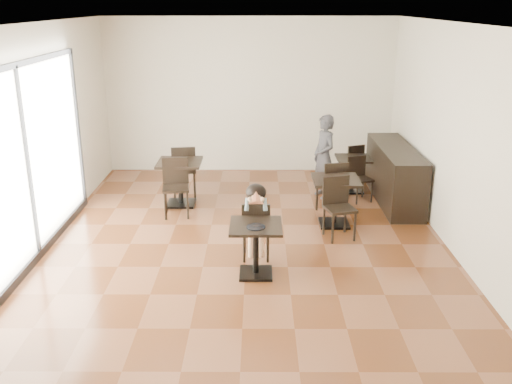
{
  "coord_description": "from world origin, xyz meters",
  "views": [
    {
      "loc": [
        0.17,
        -7.89,
        3.47
      ],
      "look_at": [
        0.15,
        -0.51,
        1.0
      ],
      "focal_mm": 40.0,
      "sensor_mm": 36.0,
      "label": 1
    }
  ],
  "objects_px": {
    "chair_mid_a": "(331,187)",
    "chair_left_b": "(176,188)",
    "child_table": "(256,250)",
    "chair_mid_b": "(340,209)",
    "cafe_table_back": "(353,175)",
    "adult_patron": "(324,157)",
    "chair_back_b": "(361,180)",
    "chair_left_a": "(184,170)",
    "chair_back_a": "(351,163)",
    "cafe_table_mid": "(335,202)",
    "child_chair": "(256,229)",
    "cafe_table_left": "(180,183)",
    "child": "(256,222)"
  },
  "relations": [
    {
      "from": "adult_patron",
      "to": "chair_left_a",
      "type": "bearing_deg",
      "value": -113.56
    },
    {
      "from": "child",
      "to": "cafe_table_left",
      "type": "xyz_separation_m",
      "value": [
        -1.35,
        2.22,
        -0.14
      ]
    },
    {
      "from": "cafe_table_mid",
      "to": "cafe_table_left",
      "type": "xyz_separation_m",
      "value": [
        -2.63,
        0.96,
        0.01
      ]
    },
    {
      "from": "child",
      "to": "cafe_table_back",
      "type": "height_order",
      "value": "child"
    },
    {
      "from": "adult_patron",
      "to": "cafe_table_back",
      "type": "height_order",
      "value": "adult_patron"
    },
    {
      "from": "cafe_table_left",
      "to": "chair_back_b",
      "type": "xyz_separation_m",
      "value": [
        3.24,
        0.22,
        0.0
      ]
    },
    {
      "from": "adult_patron",
      "to": "chair_back_b",
      "type": "distance_m",
      "value": 0.79
    },
    {
      "from": "chair_mid_a",
      "to": "chair_left_b",
      "type": "bearing_deg",
      "value": -12.43
    },
    {
      "from": "chair_left_a",
      "to": "adult_patron",
      "type": "bearing_deg",
      "value": 170.89
    },
    {
      "from": "child",
      "to": "cafe_table_left",
      "type": "relative_size",
      "value": 1.35
    },
    {
      "from": "chair_back_a",
      "to": "chair_back_b",
      "type": "xyz_separation_m",
      "value": [
        0.0,
        -1.1,
        0.0
      ]
    },
    {
      "from": "chair_left_b",
      "to": "child",
      "type": "bearing_deg",
      "value": -58.24
    },
    {
      "from": "chair_mid_b",
      "to": "chair_back_b",
      "type": "relative_size",
      "value": 1.16
    },
    {
      "from": "cafe_table_left",
      "to": "chair_mid_a",
      "type": "height_order",
      "value": "chair_mid_a"
    },
    {
      "from": "cafe_table_back",
      "to": "chair_left_b",
      "type": "distance_m",
      "value": 3.45
    },
    {
      "from": "cafe_table_left",
      "to": "chair_left_a",
      "type": "relative_size",
      "value": 0.83
    },
    {
      "from": "cafe_table_left",
      "to": "chair_mid_a",
      "type": "distance_m",
      "value": 2.66
    },
    {
      "from": "cafe_table_mid",
      "to": "cafe_table_back",
      "type": "relative_size",
      "value": 1.16
    },
    {
      "from": "chair_left_b",
      "to": "adult_patron",
      "type": "bearing_deg",
      "value": 14.13
    },
    {
      "from": "child_chair",
      "to": "chair_back_a",
      "type": "bearing_deg",
      "value": -118.11
    },
    {
      "from": "cafe_table_mid",
      "to": "chair_mid_a",
      "type": "bearing_deg",
      "value": 90.0
    },
    {
      "from": "cafe_table_left",
      "to": "child_table",
      "type": "bearing_deg",
      "value": -63.94
    },
    {
      "from": "chair_left_b",
      "to": "chair_left_a",
      "type": "bearing_deg",
      "value": 82.72
    },
    {
      "from": "chair_mid_b",
      "to": "cafe_table_mid",
      "type": "bearing_deg",
      "value": 74.48
    },
    {
      "from": "adult_patron",
      "to": "chair_left_a",
      "type": "relative_size",
      "value": 1.59
    },
    {
      "from": "child_chair",
      "to": "adult_patron",
      "type": "distance_m",
      "value": 2.98
    },
    {
      "from": "adult_patron",
      "to": "cafe_table_mid",
      "type": "relative_size",
      "value": 1.97
    },
    {
      "from": "cafe_table_mid",
      "to": "chair_mid_b",
      "type": "relative_size",
      "value": 0.83
    },
    {
      "from": "cafe_table_left",
      "to": "child",
      "type": "bearing_deg",
      "value": -58.61
    },
    {
      "from": "cafe_table_back",
      "to": "chair_left_b",
      "type": "bearing_deg",
      "value": -157.56
    },
    {
      "from": "cafe_table_back",
      "to": "chair_left_a",
      "type": "bearing_deg",
      "value": -176.1
    },
    {
      "from": "chair_mid_a",
      "to": "chair_left_b",
      "type": "height_order",
      "value": "chair_left_b"
    },
    {
      "from": "cafe_table_left",
      "to": "chair_back_a",
      "type": "relative_size",
      "value": 1.0
    },
    {
      "from": "chair_mid_a",
      "to": "cafe_table_back",
      "type": "bearing_deg",
      "value": -130.93
    },
    {
      "from": "child_table",
      "to": "chair_mid_b",
      "type": "distance_m",
      "value": 1.8
    },
    {
      "from": "cafe_table_back",
      "to": "chair_back_a",
      "type": "relative_size",
      "value": 0.83
    },
    {
      "from": "cafe_table_left",
      "to": "chair_left_b",
      "type": "relative_size",
      "value": 0.83
    },
    {
      "from": "child",
      "to": "chair_back_b",
      "type": "relative_size",
      "value": 1.34
    },
    {
      "from": "child_chair",
      "to": "child",
      "type": "distance_m",
      "value": 0.11
    },
    {
      "from": "chair_mid_a",
      "to": "chair_back_b",
      "type": "relative_size",
      "value": 1.16
    },
    {
      "from": "cafe_table_back",
      "to": "chair_mid_a",
      "type": "height_order",
      "value": "chair_mid_a"
    },
    {
      "from": "child_chair",
      "to": "cafe_table_back",
      "type": "relative_size",
      "value": 1.28
    },
    {
      "from": "child_table",
      "to": "chair_mid_b",
      "type": "relative_size",
      "value": 0.76
    },
    {
      "from": "cafe_table_back",
      "to": "cafe_table_left",
      "type": "bearing_deg",
      "value": -166.47
    },
    {
      "from": "child",
      "to": "chair_back_b",
      "type": "height_order",
      "value": "child"
    },
    {
      "from": "adult_patron",
      "to": "chair_left_a",
      "type": "distance_m",
      "value": 2.61
    },
    {
      "from": "cafe_table_left",
      "to": "cafe_table_back",
      "type": "relative_size",
      "value": 1.2
    },
    {
      "from": "child_chair",
      "to": "chair_left_b",
      "type": "distance_m",
      "value": 2.15
    },
    {
      "from": "child",
      "to": "chair_back_a",
      "type": "bearing_deg",
      "value": 61.89
    },
    {
      "from": "child",
      "to": "chair_left_b",
      "type": "bearing_deg",
      "value": 129.04
    }
  ]
}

